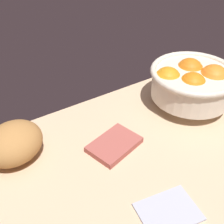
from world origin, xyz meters
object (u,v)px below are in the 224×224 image
Objects in this scene: napkin_spare at (114,145)px; bread_loaf at (14,143)px; napkin_folded at (168,211)px; fruit_bowl at (192,82)px.

bread_loaf is at bearing 155.21° from napkin_spare.
bread_loaf is 35.87cm from napkin_folded.
napkin_folded is 0.94× the size of napkin_spare.
fruit_bowl is 1.95× the size of napkin_spare.
napkin_spare is (20.50, -9.46, -3.51)cm from bread_loaf.
bread_loaf reaches higher than napkin_folded.
bread_loaf is at bearing 172.58° from fruit_bowl.
fruit_bowl is 48.27cm from bread_loaf.
bread_loaf reaches higher than napkin_spare.
fruit_bowl is 28.27cm from napkin_spare.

